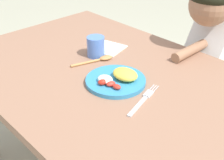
{
  "coord_description": "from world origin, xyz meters",
  "views": [
    {
      "loc": [
        0.72,
        -0.72,
        1.27
      ],
      "look_at": [
        0.01,
        -0.05,
        0.68
      ],
      "focal_mm": 48.73,
      "sensor_mm": 36.0,
      "label": 1
    }
  ],
  "objects_px": {
    "plate": "(117,79)",
    "fork": "(143,100)",
    "drinking_cup": "(96,47)",
    "person": "(208,63)",
    "spoon": "(100,59)"
  },
  "relations": [
    {
      "from": "plate",
      "to": "fork",
      "type": "distance_m",
      "value": 0.15
    },
    {
      "from": "plate",
      "to": "drinking_cup",
      "type": "height_order",
      "value": "drinking_cup"
    },
    {
      "from": "person",
      "to": "fork",
      "type": "bearing_deg",
      "value": 98.92
    },
    {
      "from": "plate",
      "to": "drinking_cup",
      "type": "bearing_deg",
      "value": 157.85
    },
    {
      "from": "spoon",
      "to": "person",
      "type": "relative_size",
      "value": 0.2
    },
    {
      "from": "spoon",
      "to": "person",
      "type": "height_order",
      "value": "person"
    },
    {
      "from": "drinking_cup",
      "to": "person",
      "type": "relative_size",
      "value": 0.09
    },
    {
      "from": "drinking_cup",
      "to": "fork",
      "type": "bearing_deg",
      "value": -16.25
    },
    {
      "from": "spoon",
      "to": "drinking_cup",
      "type": "xyz_separation_m",
      "value": [
        -0.05,
        0.02,
        0.04
      ]
    },
    {
      "from": "spoon",
      "to": "person",
      "type": "bearing_deg",
      "value": -7.55
    },
    {
      "from": "plate",
      "to": "drinking_cup",
      "type": "distance_m",
      "value": 0.25
    },
    {
      "from": "plate",
      "to": "spoon",
      "type": "distance_m",
      "value": 0.2
    },
    {
      "from": "fork",
      "to": "person",
      "type": "height_order",
      "value": "person"
    },
    {
      "from": "fork",
      "to": "spoon",
      "type": "xyz_separation_m",
      "value": [
        -0.33,
        0.09,
        0.0
      ]
    },
    {
      "from": "plate",
      "to": "fork",
      "type": "height_order",
      "value": "plate"
    }
  ]
}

